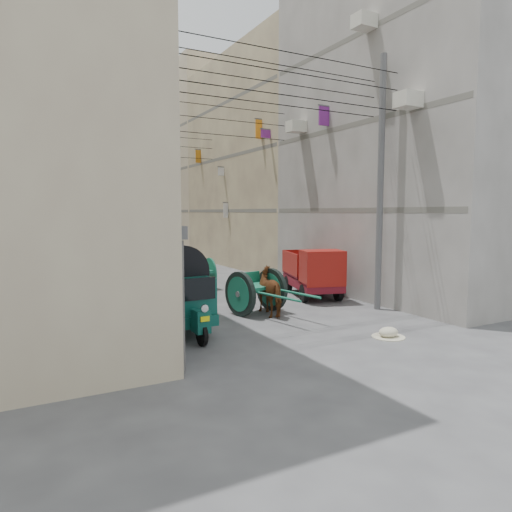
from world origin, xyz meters
TOP-DOWN VIEW (x-y plane):
  - ground at (0.00, 0.00)m, footprint 140.00×140.00m
  - building_row_right at (8.00, 34.13)m, footprint 8.00×62.00m
  - end_cap_building at (0.00, 66.00)m, footprint 22.00×10.00m
  - shutters_left at (-3.92, 10.38)m, footprint 0.18×14.40m
  - signboards at (-0.01, 21.66)m, footprint 8.22×40.52m
  - ac_units at (3.65, 7.67)m, footprint 0.70×6.55m
  - utility_poles at (0.00, 17.00)m, footprint 7.40×22.20m
  - overhead_cables at (0.00, 14.40)m, footprint 7.40×22.52m
  - auto_rickshaw at (-2.97, 6.11)m, footprint 1.49×2.51m
  - tonga_cart at (-0.15, 7.31)m, footprint 1.70×3.17m
  - mini_truck at (2.92, 8.51)m, footprint 2.31×3.50m
  - second_cart at (-0.32, 12.33)m, footprint 1.46×1.30m
  - feed_sack at (1.51, 3.34)m, footprint 0.52×0.41m
  - horse at (0.23, 6.95)m, footprint 0.92×1.77m
  - distant_car_white at (-1.73, 20.62)m, footprint 2.61×4.23m
  - distant_car_grey at (1.31, 34.54)m, footprint 1.75×3.73m
  - distant_car_green at (-0.54, 42.84)m, footprint 2.85×4.80m

SIDE VIEW (x-z plane):
  - ground at x=0.00m, z-range 0.00..0.00m
  - feed_sack at x=1.51m, z-range 0.00..0.26m
  - distant_car_grey at x=1.31m, z-range 0.00..1.18m
  - distant_car_green at x=-0.54m, z-range 0.00..1.30m
  - distant_car_white at x=-1.73m, z-range 0.00..1.34m
  - second_cart at x=-0.32m, z-range 0.04..1.30m
  - tonga_cart at x=-0.15m, z-range 0.03..1.39m
  - horse at x=0.23m, z-range 0.00..1.44m
  - mini_truck at x=2.92m, z-range -0.04..1.78m
  - auto_rickshaw at x=-2.97m, z-range 0.16..1.91m
  - shutters_left at x=-3.92m, z-range 0.06..2.93m
  - signboards at x=-0.01m, z-range 0.59..6.27m
  - utility_poles at x=0.00m, z-range 0.00..8.00m
  - building_row_right at x=8.00m, z-range -0.54..13.46m
  - end_cap_building at x=0.00m, z-range 0.00..13.00m
  - overhead_cables at x=0.00m, z-range 6.20..7.33m
  - ac_units at x=3.65m, z-range 5.76..9.11m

